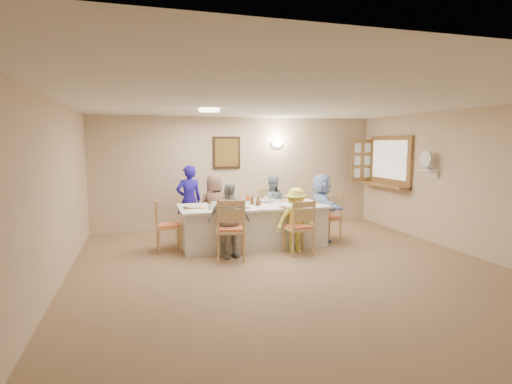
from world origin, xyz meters
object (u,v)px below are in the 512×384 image
object	(u,v)px
chair_front_left	(230,229)
chair_left_end	(168,225)
diner_back_left	(215,207)
diner_front_right	(296,220)
chair_back_right	(270,211)
dining_table	(253,225)
chair_right_end	(328,217)
diner_back_right	(272,205)
serving_hatch	(390,162)
desk_fan	(427,162)
chair_back_left	(214,216)
chair_front_right	(298,227)
condiment_ketchup	(248,200)
diner_right_end	(322,207)
caregiver	(189,200)
diner_front_left	(229,220)

from	to	relation	value
chair_front_left	chair_left_end	size ratio (longest dim) A/B	1.11
diner_back_left	diner_front_right	bearing A→B (deg)	122.75
chair_back_right	diner_back_left	world-z (taller)	diner_back_left
dining_table	chair_right_end	bearing A→B (deg)	0.00
diner_back_right	serving_hatch	bearing A→B (deg)	-175.20
desk_fan	chair_back_left	size ratio (longest dim) A/B	0.34
chair_front_right	chair_right_end	bearing A→B (deg)	-143.84
chair_left_end	condiment_ketchup	world-z (taller)	condiment_ketchup
desk_fan	diner_front_right	size ratio (longest dim) A/B	0.26
chair_right_end	chair_back_left	bearing A→B (deg)	-120.98
diner_back_left	diner_back_right	xyz separation A→B (m)	(1.20, 0.00, -0.02)
diner_front_right	chair_front_right	bearing A→B (deg)	-91.34
chair_front_left	chair_front_right	bearing A→B (deg)	-170.13
dining_table	chair_left_end	bearing A→B (deg)	180.00
desk_fan	diner_right_end	size ratio (longest dim) A/B	0.23
caregiver	diner_right_end	bearing A→B (deg)	146.29
chair_back_left	chair_left_end	bearing A→B (deg)	-140.23
desk_fan	diner_front_left	world-z (taller)	desk_fan
chair_front_right	dining_table	bearing A→B (deg)	-57.08
chair_front_right	chair_left_end	xyz separation A→B (m)	(-2.15, 0.80, -0.01)
diner_right_end	caregiver	world-z (taller)	caregiver
dining_table	chair_back_left	bearing A→B (deg)	126.87
chair_front_right	diner_back_right	bearing A→B (deg)	-93.95
desk_fan	chair_left_end	xyz separation A→B (m)	(-4.82, 0.69, -1.08)
diner_back_right	condiment_ketchup	distance (m)	0.98
diner_front_right	serving_hatch	bearing A→B (deg)	24.42
chair_front_left	diner_back_right	xyz separation A→B (m)	(1.20, 1.48, 0.11)
chair_back_left	diner_front_right	xyz separation A→B (m)	(1.20, -1.48, 0.12)
desk_fan	diner_front_right	xyz separation A→B (m)	(-2.67, 0.01, -0.98)
desk_fan	chair_right_end	size ratio (longest dim) A/B	0.33
desk_fan	chair_front_right	xyz separation A→B (m)	(-2.67, -0.11, -1.07)
condiment_ketchup	diner_front_right	bearing A→B (deg)	-45.55
serving_hatch	chair_front_right	bearing A→B (deg)	-152.27
chair_front_left	diner_front_left	distance (m)	0.17
dining_table	diner_right_end	world-z (taller)	diner_right_end
chair_right_end	condiment_ketchup	bearing A→B (deg)	-101.33
chair_back_right	diner_right_end	distance (m)	1.16
desk_fan	chair_front_left	size ratio (longest dim) A/B	0.29
serving_hatch	diner_back_left	bearing A→B (deg)	179.73
chair_back_right	chair_left_end	size ratio (longest dim) A/B	1.03
chair_right_end	diner_back_left	distance (m)	2.26
dining_table	diner_front_left	xyz separation A→B (m)	(-0.60, -0.68, 0.25)
serving_hatch	caregiver	xyz separation A→B (m)	(-4.43, 0.49, -0.77)
serving_hatch	diner_front_left	xyz separation A→B (m)	(-3.98, -1.34, -0.87)
condiment_ketchup	chair_left_end	bearing A→B (deg)	-179.15
desk_fan	diner_right_end	world-z (taller)	desk_fan
serving_hatch	chair_front_left	distance (m)	4.35
chair_front_right	diner_back_left	xyz separation A→B (m)	(-1.20, 1.48, 0.17)
serving_hatch	diner_front_left	bearing A→B (deg)	-161.37
chair_back_left	condiment_ketchup	distance (m)	1.02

